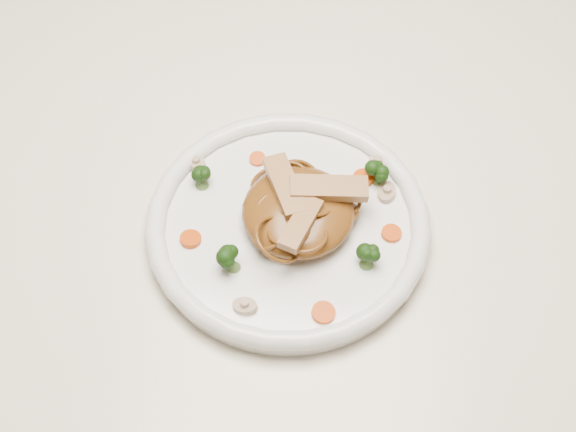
# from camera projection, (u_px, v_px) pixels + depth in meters

# --- Properties ---
(ground) EXTENTS (4.00, 4.00, 0.00)m
(ground) POSITION_uv_depth(u_px,v_px,m) (286.00, 426.00, 1.51)
(ground) COLOR brown
(ground) RESTS_ON ground
(table) EXTENTS (1.20, 0.80, 0.75)m
(table) POSITION_uv_depth(u_px,v_px,m) (285.00, 219.00, 0.98)
(table) COLOR #F0E3CC
(table) RESTS_ON ground
(plate) EXTENTS (0.33, 0.33, 0.02)m
(plate) POSITION_uv_depth(u_px,v_px,m) (288.00, 229.00, 0.84)
(plate) COLOR white
(plate) RESTS_ON table
(noodle_mound) EXTENTS (0.13, 0.13, 0.04)m
(noodle_mound) POSITION_uv_depth(u_px,v_px,m) (298.00, 212.00, 0.82)
(noodle_mound) COLOR brown
(noodle_mound) RESTS_ON plate
(chicken_a) EXTENTS (0.08, 0.04, 0.01)m
(chicken_a) POSITION_uv_depth(u_px,v_px,m) (329.00, 188.00, 0.81)
(chicken_a) COLOR tan
(chicken_a) RESTS_ON noodle_mound
(chicken_b) EXTENTS (0.05, 0.08, 0.01)m
(chicken_b) POSITION_uv_depth(u_px,v_px,m) (285.00, 186.00, 0.82)
(chicken_b) COLOR tan
(chicken_b) RESTS_ON noodle_mound
(chicken_c) EXTENTS (0.04, 0.07, 0.01)m
(chicken_c) POSITION_uv_depth(u_px,v_px,m) (301.00, 224.00, 0.79)
(chicken_c) COLOR tan
(chicken_c) RESTS_ON noodle_mound
(broccoli_0) EXTENTS (0.03, 0.03, 0.03)m
(broccoli_0) POSITION_uv_depth(u_px,v_px,m) (379.00, 172.00, 0.85)
(broccoli_0) COLOR #14330A
(broccoli_0) RESTS_ON plate
(broccoli_1) EXTENTS (0.02, 0.02, 0.03)m
(broccoli_1) POSITION_uv_depth(u_px,v_px,m) (201.00, 178.00, 0.85)
(broccoli_1) COLOR #14330A
(broccoli_1) RESTS_ON plate
(broccoli_2) EXTENTS (0.03, 0.03, 0.03)m
(broccoli_2) POSITION_uv_depth(u_px,v_px,m) (233.00, 259.00, 0.79)
(broccoli_2) COLOR #14330A
(broccoli_2) RESTS_ON plate
(broccoli_3) EXTENTS (0.02, 0.02, 0.03)m
(broccoli_3) POSITION_uv_depth(u_px,v_px,m) (367.00, 257.00, 0.80)
(broccoli_3) COLOR #14330A
(broccoli_3) RESTS_ON plate
(carrot_0) EXTENTS (0.02, 0.02, 0.00)m
(carrot_0) POSITION_uv_depth(u_px,v_px,m) (363.00, 178.00, 0.87)
(carrot_0) COLOR #D84907
(carrot_0) RESTS_ON plate
(carrot_1) EXTENTS (0.02, 0.02, 0.00)m
(carrot_1) POSITION_uv_depth(u_px,v_px,m) (191.00, 239.00, 0.82)
(carrot_1) COLOR #D84907
(carrot_1) RESTS_ON plate
(carrot_2) EXTENTS (0.02, 0.02, 0.00)m
(carrot_2) POSITION_uv_depth(u_px,v_px,m) (391.00, 233.00, 0.83)
(carrot_2) COLOR #D84907
(carrot_2) RESTS_ON plate
(carrot_3) EXTENTS (0.02, 0.02, 0.00)m
(carrot_3) POSITION_uv_depth(u_px,v_px,m) (257.00, 159.00, 0.88)
(carrot_3) COLOR #D84907
(carrot_3) RESTS_ON plate
(carrot_4) EXTENTS (0.02, 0.02, 0.00)m
(carrot_4) POSITION_uv_depth(u_px,v_px,m) (323.00, 313.00, 0.77)
(carrot_4) COLOR #D84907
(carrot_4) RESTS_ON plate
(mushroom_0) EXTENTS (0.03, 0.03, 0.01)m
(mushroom_0) POSITION_uv_depth(u_px,v_px,m) (245.00, 306.00, 0.78)
(mushroom_0) COLOR beige
(mushroom_0) RESTS_ON plate
(mushroom_1) EXTENTS (0.03, 0.03, 0.01)m
(mushroom_1) POSITION_uv_depth(u_px,v_px,m) (387.00, 192.00, 0.85)
(mushroom_1) COLOR beige
(mushroom_1) RESTS_ON plate
(mushroom_2) EXTENTS (0.04, 0.04, 0.01)m
(mushroom_2) POSITION_uv_depth(u_px,v_px,m) (196.00, 163.00, 0.88)
(mushroom_2) COLOR beige
(mushroom_2) RESTS_ON plate
(mushroom_3) EXTENTS (0.03, 0.03, 0.01)m
(mushroom_3) POSITION_uv_depth(u_px,v_px,m) (378.00, 163.00, 0.88)
(mushroom_3) COLOR beige
(mushroom_3) RESTS_ON plate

